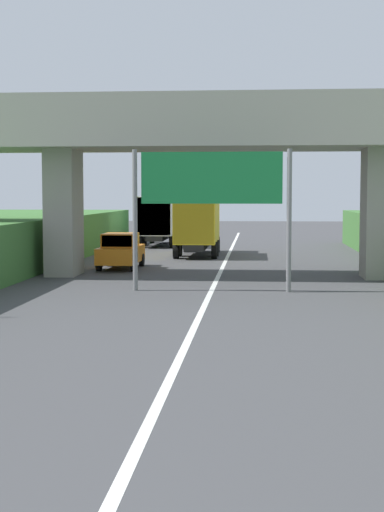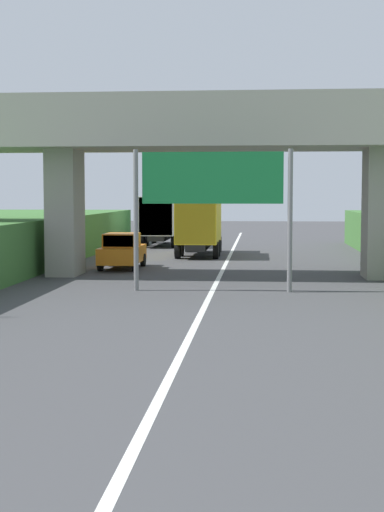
# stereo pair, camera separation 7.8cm
# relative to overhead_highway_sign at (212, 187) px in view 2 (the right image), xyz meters

# --- Properties ---
(lane_centre_stripe) EXTENTS (0.20, 89.00, 0.01)m
(lane_centre_stripe) POSITION_rel_overhead_highway_sign_xyz_m (0.00, -0.89, -3.87)
(lane_centre_stripe) COLOR white
(lane_centre_stripe) RESTS_ON ground
(overpass_bridge) EXTENTS (40.00, 4.80, 7.75)m
(overpass_bridge) POSITION_rel_overhead_highway_sign_xyz_m (0.00, 5.24, 1.98)
(overpass_bridge) COLOR #9E998E
(overpass_bridge) RESTS_ON ground
(overhead_highway_sign) EXTENTS (5.88, 0.18, 5.25)m
(overhead_highway_sign) POSITION_rel_overhead_highway_sign_xyz_m (0.00, 0.00, 0.00)
(overhead_highway_sign) COLOR slate
(overhead_highway_sign) RESTS_ON ground
(truck_yellow) EXTENTS (2.44, 7.30, 3.44)m
(truck_yellow) POSITION_rel_overhead_highway_sign_xyz_m (-1.75, 16.64, -1.94)
(truck_yellow) COLOR black
(truck_yellow) RESTS_ON ground
(truck_green) EXTENTS (2.44, 7.30, 3.44)m
(truck_green) POSITION_rel_overhead_highway_sign_xyz_m (-5.08, 25.28, -1.94)
(truck_green) COLOR black
(truck_green) RESTS_ON ground
(car_orange) EXTENTS (1.86, 4.10, 1.72)m
(car_orange) POSITION_rel_overhead_highway_sign_xyz_m (-4.88, 8.35, -3.01)
(car_orange) COLOR orange
(car_orange) RESTS_ON ground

